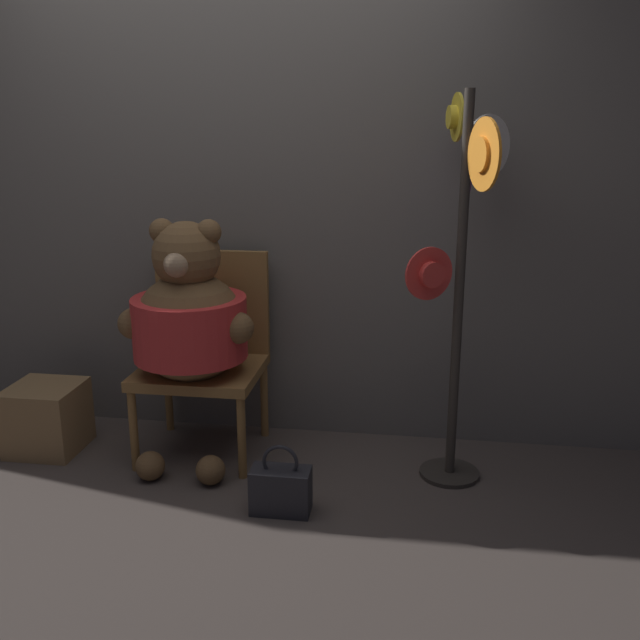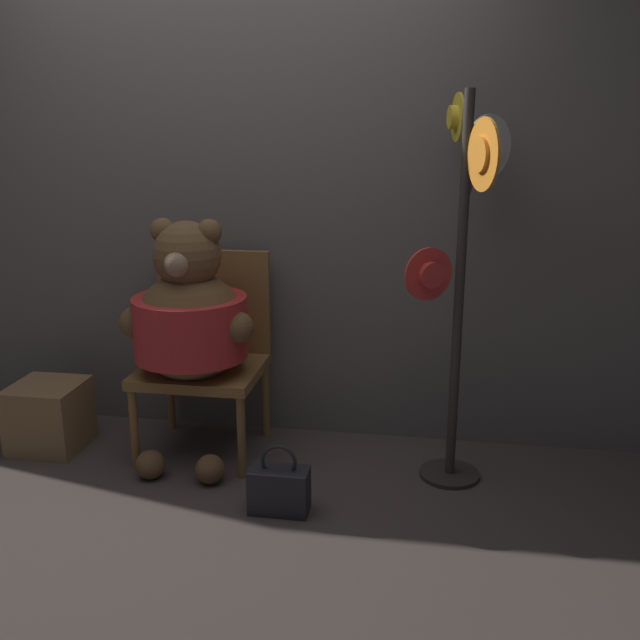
{
  "view_description": "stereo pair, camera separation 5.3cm",
  "coord_description": "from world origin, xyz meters",
  "px_view_note": "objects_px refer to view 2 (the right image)",
  "views": [
    {
      "loc": [
        0.95,
        -2.85,
        1.62
      ],
      "look_at": [
        0.5,
        0.25,
        0.74
      ],
      "focal_mm": 40.0,
      "sensor_mm": 36.0,
      "label": 1
    },
    {
      "loc": [
        1.01,
        -2.84,
        1.62
      ],
      "look_at": [
        0.5,
        0.25,
        0.74
      ],
      "focal_mm": 40.0,
      "sensor_mm": 36.0,
      "label": 2
    }
  ],
  "objects_px": {
    "hat_display_rack": "(463,244)",
    "handbag_on_ground": "(279,489)",
    "chair": "(206,347)",
    "teddy_bear": "(190,320)"
  },
  "relations": [
    {
      "from": "hat_display_rack",
      "to": "handbag_on_ground",
      "type": "height_order",
      "value": "hat_display_rack"
    },
    {
      "from": "handbag_on_ground",
      "to": "hat_display_rack",
      "type": "bearing_deg",
      "value": 32.1
    },
    {
      "from": "chair",
      "to": "teddy_bear",
      "type": "xyz_separation_m",
      "value": [
        -0.01,
        -0.18,
        0.19
      ]
    },
    {
      "from": "handbag_on_ground",
      "to": "teddy_bear",
      "type": "bearing_deg",
      "value": 140.69
    },
    {
      "from": "chair",
      "to": "handbag_on_ground",
      "type": "bearing_deg",
      "value": -50.25
    },
    {
      "from": "teddy_bear",
      "to": "hat_display_rack",
      "type": "bearing_deg",
      "value": 1.66
    },
    {
      "from": "chair",
      "to": "hat_display_rack",
      "type": "bearing_deg",
      "value": -6.74
    },
    {
      "from": "chair",
      "to": "hat_display_rack",
      "type": "xyz_separation_m",
      "value": [
        1.23,
        -0.14,
        0.58
      ]
    },
    {
      "from": "chair",
      "to": "hat_display_rack",
      "type": "height_order",
      "value": "hat_display_rack"
    },
    {
      "from": "hat_display_rack",
      "to": "handbag_on_ground",
      "type": "bearing_deg",
      "value": -147.9
    }
  ]
}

